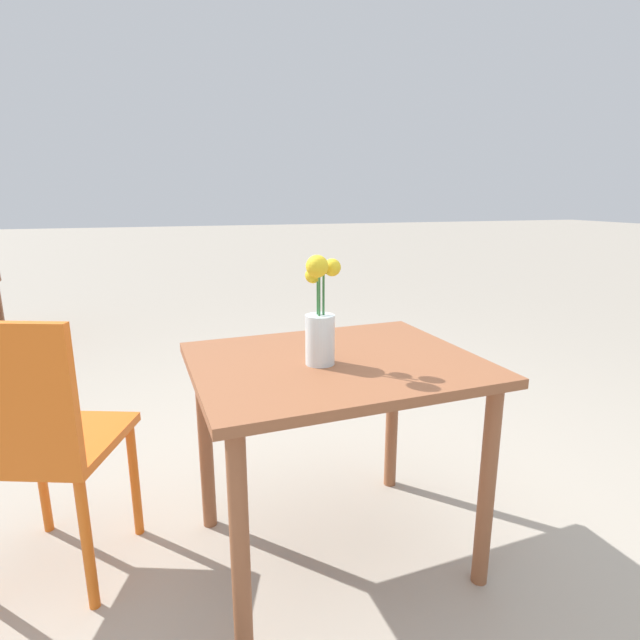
% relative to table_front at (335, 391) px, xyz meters
% --- Properties ---
extents(ground_plane, '(40.00, 40.00, 0.00)m').
position_rel_table_front_xyz_m(ground_plane, '(0.00, 0.00, -0.59)').
color(ground_plane, '#A39989').
extents(table_front, '(0.92, 0.76, 0.70)m').
position_rel_table_front_xyz_m(table_front, '(0.00, 0.00, 0.00)').
color(table_front, brown).
rests_on(table_front, ground_plane).
extents(flower_vase, '(0.12, 0.13, 0.34)m').
position_rel_table_front_xyz_m(flower_vase, '(-0.06, -0.03, 0.23)').
color(flower_vase, silver).
rests_on(flower_vase, table_front).
extents(cafe_chair, '(0.51, 0.51, 0.88)m').
position_rel_table_front_xyz_m(cafe_chair, '(-0.89, 0.12, -0.08)').
color(cafe_chair, orange).
rests_on(cafe_chair, ground_plane).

